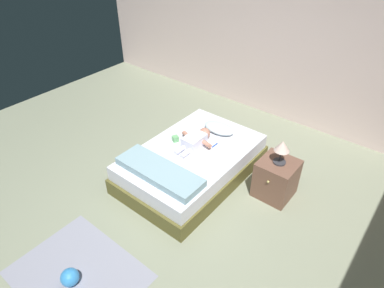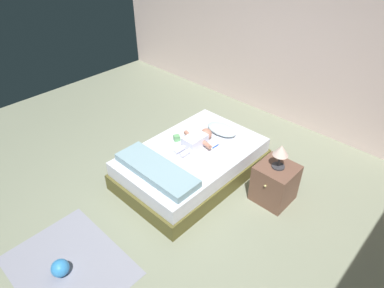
# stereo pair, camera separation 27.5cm
# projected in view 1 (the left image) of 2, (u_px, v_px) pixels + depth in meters

# --- Properties ---
(ground_plane) EXTENTS (8.00, 8.00, 0.00)m
(ground_plane) POSITION_uv_depth(u_px,v_px,m) (164.00, 217.00, 3.88)
(ground_plane) COLOR gray
(wall_behind_bed) EXTENTS (8.00, 0.12, 2.80)m
(wall_behind_bed) POSITION_uv_depth(u_px,v_px,m) (295.00, 35.00, 4.97)
(wall_behind_bed) COLOR beige
(wall_behind_bed) RESTS_ON ground_plane
(bed) EXTENTS (1.23, 1.90, 0.42)m
(bed) POSITION_uv_depth(u_px,v_px,m) (192.00, 163.00, 4.38)
(bed) COLOR brown
(bed) RESTS_ON ground_plane
(pillow) EXTENTS (0.45, 0.27, 0.10)m
(pillow) POSITION_uv_depth(u_px,v_px,m) (219.00, 128.00, 4.59)
(pillow) COLOR silver
(pillow) RESTS_ON bed
(baby) EXTENTS (0.49, 0.61, 0.15)m
(baby) POSITION_uv_depth(u_px,v_px,m) (196.00, 140.00, 4.32)
(baby) COLOR white
(baby) RESTS_ON bed
(toothbrush) EXTENTS (0.02, 0.13, 0.02)m
(toothbrush) POSITION_uv_depth(u_px,v_px,m) (215.00, 145.00, 4.34)
(toothbrush) COLOR blue
(toothbrush) RESTS_ON bed
(nightstand) EXTENTS (0.44, 0.47, 0.50)m
(nightstand) POSITION_uv_depth(u_px,v_px,m) (276.00, 178.00, 4.06)
(nightstand) COLOR brown
(nightstand) RESTS_ON ground_plane
(lamp) EXTENTS (0.18, 0.18, 0.31)m
(lamp) POSITION_uv_depth(u_px,v_px,m) (282.00, 148.00, 3.79)
(lamp) COLOR #333338
(lamp) RESTS_ON nightstand
(rug) EXTENTS (1.26, 0.97, 0.01)m
(rug) POSITION_uv_depth(u_px,v_px,m) (78.00, 274.00, 3.28)
(rug) COLOR gray
(rug) RESTS_ON ground_plane
(toy_ball) EXTENTS (0.18, 0.18, 0.18)m
(toy_ball) POSITION_uv_depth(u_px,v_px,m) (70.00, 277.00, 3.15)
(toy_ball) COLOR #348AD5
(toy_ball) RESTS_ON rug
(blanket) EXTENTS (1.10, 0.38, 0.09)m
(blanket) POSITION_uv_depth(u_px,v_px,m) (159.00, 172.00, 3.84)
(blanket) COLOR #86A8B4
(blanket) RESTS_ON bed
(toy_block) EXTENTS (0.10, 0.10, 0.07)m
(toy_block) POSITION_uv_depth(u_px,v_px,m) (175.00, 139.00, 4.40)
(toy_block) COLOR #6CB671
(toy_block) RESTS_ON bed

